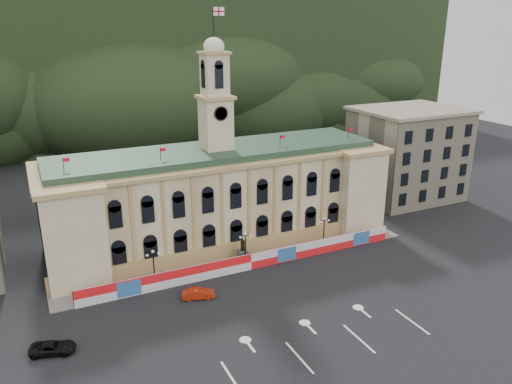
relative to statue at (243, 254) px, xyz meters
name	(u,v)px	position (x,y,z in m)	size (l,w,h in m)	color
ground	(303,321)	(0.00, -18.00, -1.19)	(260.00, 260.00, 0.00)	black
lane_markings	(325,343)	(0.00, -23.00, -1.18)	(26.00, 10.00, 0.02)	white
hill_ridge	(109,73)	(0.03, 103.99, 18.30)	(230.00, 80.00, 64.00)	black
city_hall	(219,195)	(0.00, 9.63, 6.66)	(56.20, 17.60, 37.10)	beige
side_building_right	(407,153)	(43.00, 12.93, 8.14)	(21.00, 17.00, 18.60)	#BFB193
hoarding_fence	(251,261)	(0.06, -2.93, 0.06)	(50.00, 0.44, 2.50)	red
pavement	(243,261)	(0.00, -0.25, -1.11)	(56.00, 5.50, 0.16)	slate
statue	(243,254)	(0.00, 0.00, 0.00)	(1.40, 1.40, 3.72)	#595651
lamp_left	(154,264)	(-14.00, -1.00, 1.89)	(1.96, 0.44, 5.15)	black
lamp_center	(245,245)	(0.00, -1.00, 1.89)	(1.96, 0.44, 5.15)	black
lamp_right	(324,230)	(14.00, -1.00, 1.89)	(1.96, 0.44, 5.15)	black
red_sedan	(199,293)	(-9.78, -7.43, -0.48)	(4.53, 2.58, 1.41)	#A5210B
black_suv	(53,348)	(-28.23, -11.49, -0.50)	(5.37, 3.64, 1.37)	black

